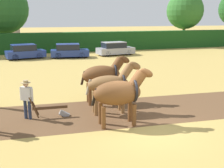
# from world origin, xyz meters

# --- Properties ---
(ground_plane) EXTENTS (240.00, 240.00, 0.00)m
(ground_plane) POSITION_xyz_m (0.00, 0.00, 0.00)
(ground_plane) COLOR tan
(plowed_furrow_strip) EXTENTS (29.34, 6.12, 0.01)m
(plowed_furrow_strip) POSITION_xyz_m (-5.18, 2.69, 0.00)
(plowed_furrow_strip) COLOR brown
(plowed_furrow_strip) RESTS_ON ground
(hedgerow) EXTENTS (73.51, 1.72, 2.45)m
(hedgerow) POSITION_xyz_m (0.00, 26.57, 1.23)
(hedgerow) COLOR #194719
(hedgerow) RESTS_ON ground
(tree_center) EXTENTS (6.28, 6.28, 8.54)m
(tree_center) POSITION_xyz_m (-6.28, 29.09, 5.39)
(tree_center) COLOR brown
(tree_center) RESTS_ON ground
(tree_center_right) EXTENTS (5.47, 5.47, 8.02)m
(tree_center_right) POSITION_xyz_m (19.29, 28.41, 5.27)
(tree_center_right) COLOR brown
(tree_center_right) RESTS_ON ground
(draft_horse_lead_left) EXTENTS (2.63, 1.17, 2.39)m
(draft_horse_lead_left) POSITION_xyz_m (-0.83, 0.80, 1.37)
(draft_horse_lead_left) COLOR brown
(draft_horse_lead_left) RESTS_ON ground
(draft_horse_lead_right) EXTENTS (2.65, 0.98, 2.42)m
(draft_horse_lead_right) POSITION_xyz_m (-0.70, 2.37, 1.35)
(draft_horse_lead_right) COLOR brown
(draft_horse_lead_right) RESTS_ON ground
(draft_horse_trail_left) EXTENTS (2.63, 1.16, 2.48)m
(draft_horse_trail_left) POSITION_xyz_m (-0.61, 3.94, 1.46)
(draft_horse_trail_left) COLOR brown
(draft_horse_trail_left) RESTS_ON ground
(plow) EXTENTS (1.74, 0.49, 1.13)m
(plow) POSITION_xyz_m (-3.31, 2.55, 0.32)
(plow) COLOR #4C331E
(plow) RESTS_ON ground
(farmer_at_plow) EXTENTS (0.54, 0.47, 1.72)m
(farmer_at_plow) POSITION_xyz_m (-4.39, 2.68, 1.01)
(farmer_at_plow) COLOR #28334C
(farmer_at_plow) RESTS_ON ground
(farmer_beside_team) EXTENTS (0.38, 0.59, 1.56)m
(farmer_beside_team) POSITION_xyz_m (-0.49, 6.05, 0.89)
(farmer_beside_team) COLOR #4C4C4C
(farmer_beside_team) RESTS_ON ground
(parked_car_left) EXTENTS (4.24, 2.53, 1.55)m
(parked_car_left) POSITION_xyz_m (-4.10, 21.69, 0.74)
(parked_car_left) COLOR navy
(parked_car_left) RESTS_ON ground
(parked_car_center_left) EXTENTS (4.26, 2.28, 1.52)m
(parked_car_center_left) POSITION_xyz_m (0.51, 21.10, 0.73)
(parked_car_center_left) COLOR navy
(parked_car_center_left) RESTS_ON ground
(parked_car_center) EXTENTS (4.48, 2.30, 1.54)m
(parked_car_center) POSITION_xyz_m (5.95, 21.59, 0.73)
(parked_car_center) COLOR #A8A8B2
(parked_car_center) RESTS_ON ground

